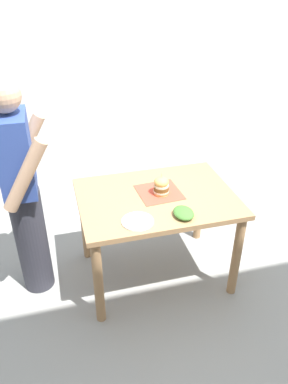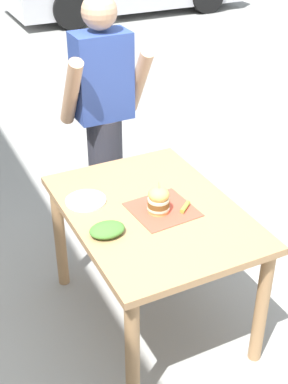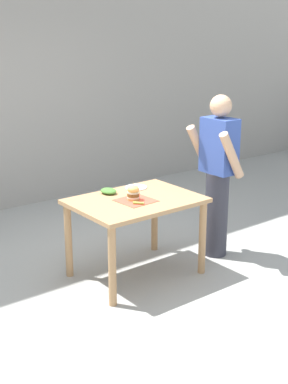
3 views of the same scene
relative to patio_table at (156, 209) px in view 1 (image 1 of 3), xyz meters
The scene contains 8 objects.
ground_plane 0.65m from the patio_table, ahead, with size 80.00×80.00×0.00m, color #9E9E99.
patio_table is the anchor object (origin of this frame).
serving_paper 0.13m from the patio_table, 36.18° to the right, with size 0.32×0.32×0.00m, color #D64C38.
sandwich 0.20m from the patio_table, 68.07° to the right, with size 0.12×0.12×0.18m.
pickle_spear 0.22m from the patio_table, 27.97° to the right, with size 0.02×0.02×0.10m, color #8EA83D.
side_plate_with_forks 0.39m from the patio_table, 142.38° to the left, with size 0.22×0.22×0.02m.
side_salad 0.35m from the patio_table, 161.17° to the right, with size 0.18×0.14×0.05m, color #477F33.
diner_across_table 0.99m from the patio_table, 82.53° to the left, with size 0.55×0.35×1.69m.
Camera 1 is at (-2.29, 0.72, 2.26)m, focal length 35.00 mm.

